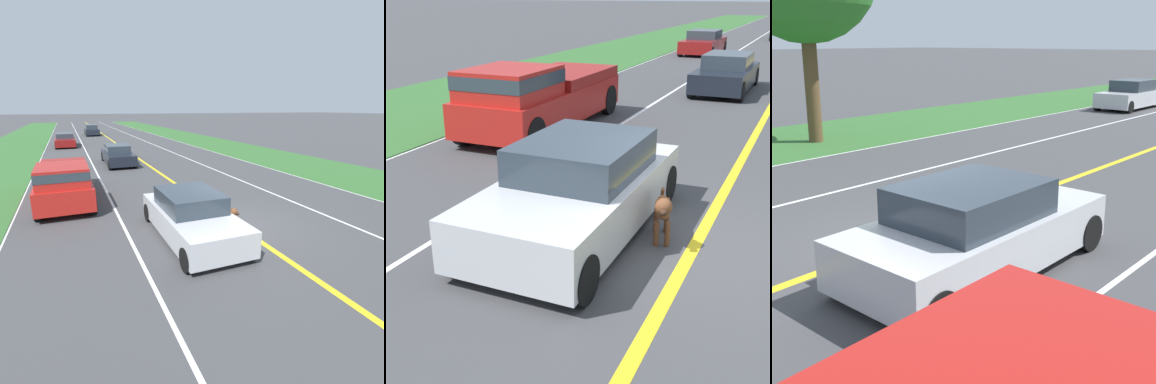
# 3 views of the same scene
# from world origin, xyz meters

# --- Properties ---
(ground_plane) EXTENTS (400.00, 400.00, 0.00)m
(ground_plane) POSITION_xyz_m (0.00, 0.00, 0.00)
(ground_plane) COLOR #424244
(centre_divider_line) EXTENTS (0.18, 160.00, 0.01)m
(centre_divider_line) POSITION_xyz_m (0.00, 0.00, 0.00)
(centre_divider_line) COLOR yellow
(centre_divider_line) RESTS_ON ground
(lane_dash_same_dir) EXTENTS (0.10, 160.00, 0.01)m
(lane_dash_same_dir) POSITION_xyz_m (3.50, 0.00, 0.00)
(lane_dash_same_dir) COLOR white
(lane_dash_same_dir) RESTS_ON ground
(lane_dash_oncoming) EXTENTS (0.10, 160.00, 0.01)m
(lane_dash_oncoming) POSITION_xyz_m (-3.50, 0.00, 0.00)
(lane_dash_oncoming) COLOR white
(lane_dash_oncoming) RESTS_ON ground
(ego_car) EXTENTS (1.92, 4.40, 1.39)m
(ego_car) POSITION_xyz_m (1.73, 0.11, 0.65)
(ego_car) COLOR silver
(ego_car) RESTS_ON ground
(dog) EXTENTS (0.47, 1.20, 0.81)m
(dog) POSITION_xyz_m (0.48, 0.01, 0.50)
(dog) COLOR brown
(dog) RESTS_ON ground
(oncoming_car) EXTENTS (1.87, 4.56, 1.43)m
(oncoming_car) POSITION_xyz_m (-5.13, 20.79, 0.66)
(oncoming_car) COLOR silver
(oncoming_car) RESTS_ON ground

